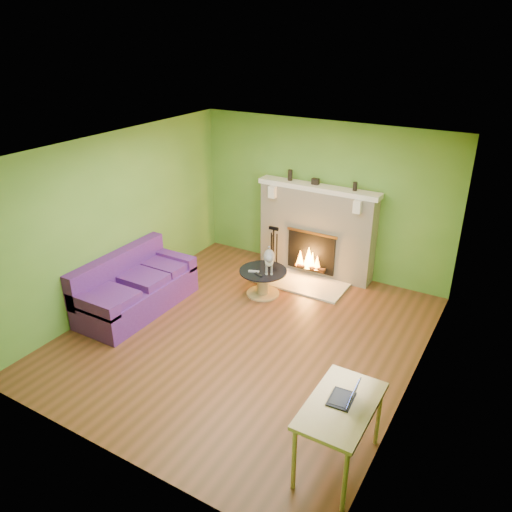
{
  "coord_description": "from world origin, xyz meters",
  "views": [
    {
      "loc": [
        3.1,
        -5.0,
        3.95
      ],
      "look_at": [
        -0.07,
        0.4,
        1.05
      ],
      "focal_mm": 35.0,
      "sensor_mm": 36.0,
      "label": 1
    }
  ],
  "objects_px": {
    "coffee_table": "(263,280)",
    "cat": "(269,259)",
    "desk": "(341,411)",
    "sofa": "(134,288)"
  },
  "relations": [
    {
      "from": "coffee_table",
      "to": "desk",
      "type": "bearing_deg",
      "value": -48.42
    },
    {
      "from": "desk",
      "to": "cat",
      "type": "height_order",
      "value": "cat"
    },
    {
      "from": "sofa",
      "to": "desk",
      "type": "relative_size",
      "value": 1.85
    },
    {
      "from": "coffee_table",
      "to": "cat",
      "type": "relative_size",
      "value": 1.22
    },
    {
      "from": "desk",
      "to": "cat",
      "type": "xyz_separation_m",
      "value": [
        -2.25,
        2.68,
        -0.04
      ]
    },
    {
      "from": "coffee_table",
      "to": "cat",
      "type": "distance_m",
      "value": 0.39
    },
    {
      "from": "coffee_table",
      "to": "cat",
      "type": "xyz_separation_m",
      "value": [
        0.08,
        0.05,
        0.38
      ]
    },
    {
      "from": "coffee_table",
      "to": "desk",
      "type": "xyz_separation_m",
      "value": [
        2.33,
        -2.63,
        0.42
      ]
    },
    {
      "from": "desk",
      "to": "sofa",
      "type": "bearing_deg",
      "value": 161.46
    },
    {
      "from": "sofa",
      "to": "cat",
      "type": "height_order",
      "value": "sofa"
    }
  ]
}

